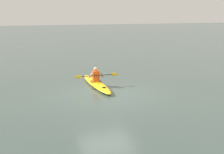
% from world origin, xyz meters
% --- Properties ---
extents(ground_plane, '(160.00, 160.00, 0.00)m').
position_xyz_m(ground_plane, '(0.00, 0.00, 0.00)').
color(ground_plane, '#384742').
extents(kayak, '(0.79, 4.34, 0.24)m').
position_xyz_m(kayak, '(-0.13, -1.91, 0.12)').
color(kayak, '#EAB214').
rests_on(kayak, ground).
extents(kayaker, '(2.30, 0.44, 0.74)m').
position_xyz_m(kayaker, '(-0.13, -1.95, 0.55)').
color(kayaker, '#E04C14').
rests_on(kayaker, kayak).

